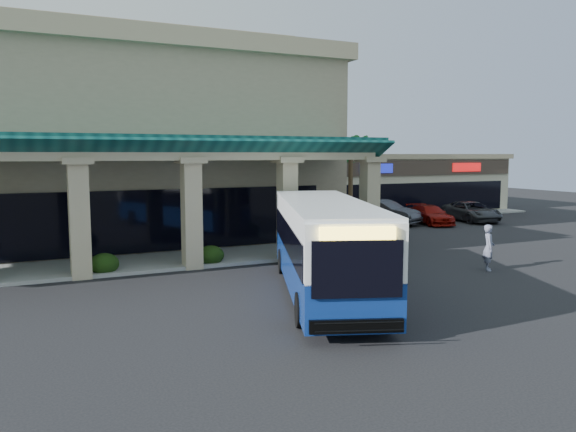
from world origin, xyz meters
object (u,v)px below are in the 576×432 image
car_white (384,212)px  car_silver (367,215)px  transit_bus (324,247)px  pedestrian (489,247)px  car_red (430,215)px  car_gray (471,211)px

car_white → car_silver: bearing=151.2°
car_silver → car_white: 1.35m
transit_bus → pedestrian: transit_bus is taller
transit_bus → car_red: transit_bus is taller
pedestrian → car_gray: pedestrian is taller
car_white → car_red: 3.26m
pedestrian → car_gray: (11.93, 13.59, -0.25)m
car_white → car_red: size_ratio=1.14×
car_white → car_gray: bearing=-35.7°
car_white → car_gray: car_white is taller
car_red → car_gray: size_ratio=0.88×
transit_bus → car_white: transit_bus is taller
pedestrian → car_white: size_ratio=0.38×
transit_bus → car_white: bearing=69.8°
car_red → car_silver: bearing=170.5°
transit_bus → car_silver: transit_bus is taller
car_silver → car_gray: 8.23m
car_gray → car_white: bearing=178.5°
car_red → pedestrian: bearing=-110.6°
car_red → transit_bus: bearing=-129.1°
car_silver → car_white: (1.34, -0.10, 0.15)m
transit_bus → car_red: bearing=61.4°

